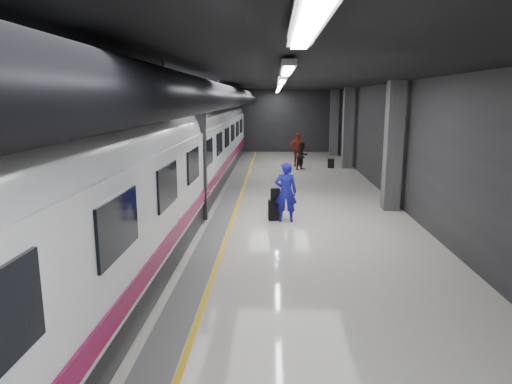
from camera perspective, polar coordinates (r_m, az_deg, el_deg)
ground at (r=14.60m, az=0.66°, el=-3.86°), size 40.00×40.00×0.00m
platform_hall at (r=15.04m, az=-0.32°, el=10.25°), size 10.02×40.02×4.51m
train at (r=14.64m, az=-12.17°, el=4.19°), size 3.05×38.00×4.05m
traveler_main at (r=14.57m, az=3.75°, el=-0.01°), size 0.72×0.48×1.93m
suitcase_main at (r=14.86m, az=2.34°, el=-2.27°), size 0.44×0.32×0.66m
shoulder_bag at (r=14.77m, az=2.40°, el=-0.27°), size 0.31×0.18×0.39m
traveler_far_a at (r=25.50m, az=5.80°, el=4.51°), size 0.95×0.93×1.55m
traveler_far_b at (r=26.92m, az=5.21°, el=5.33°), size 1.18×0.56×1.95m
suitcase_far at (r=26.43m, az=9.36°, el=3.54°), size 0.40×0.30×0.53m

